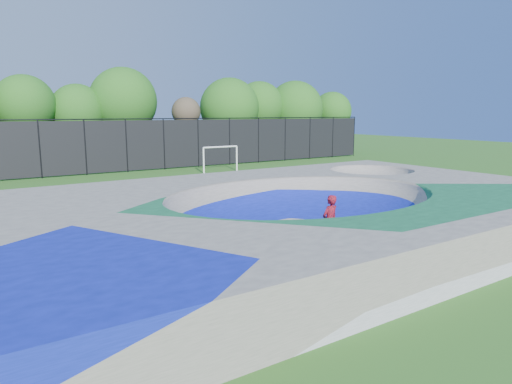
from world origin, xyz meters
TOP-DOWN VIEW (x-y plane):
  - ground at (0.00, 0.00)m, footprint 120.00×120.00m
  - skate_deck at (0.00, 0.00)m, footprint 22.00×14.00m
  - skater at (-0.69, -2.19)m, footprint 0.71×0.51m
  - skateboard at (-0.69, -2.19)m, footprint 0.78×0.23m
  - soccer_goal at (5.91, 17.08)m, footprint 2.99×0.12m
  - fence at (0.00, 21.00)m, footprint 48.09×0.09m
  - treeline at (-0.18, 25.87)m, footprint 53.33×7.71m

SIDE VIEW (x-z plane):
  - ground at x=0.00m, z-range 0.00..0.00m
  - skateboard at x=-0.69m, z-range 0.00..0.05m
  - skate_deck at x=0.00m, z-range 0.00..1.50m
  - skater at x=-0.69m, z-range 0.00..1.80m
  - soccer_goal at x=5.91m, z-range 0.38..2.35m
  - fence at x=0.00m, z-range 0.08..4.12m
  - treeline at x=-0.18m, z-range 0.80..9.16m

